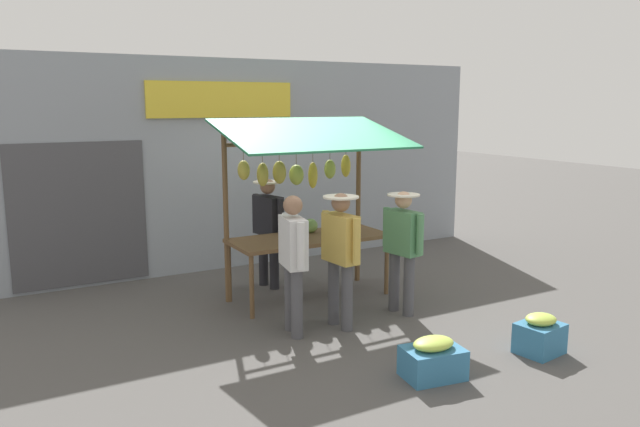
{
  "coord_description": "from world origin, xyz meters",
  "views": [
    {
      "loc": [
        3.96,
        7.31,
        2.7
      ],
      "look_at": [
        0.0,
        0.3,
        1.25
      ],
      "focal_mm": 34.57,
      "sensor_mm": 36.0,
      "label": 1
    }
  ],
  "objects_px": {
    "produce_crate_side": "(540,335)",
    "shopper_with_shopping_bag": "(293,255)",
    "vendor_with_sunhat": "(268,224)",
    "shopper_in_grey_tee": "(402,242)",
    "market_stall": "(307,188)",
    "produce_crate_near": "(433,359)",
    "shopper_with_ponytail": "(341,249)"
  },
  "relations": [
    {
      "from": "shopper_with_ponytail",
      "to": "produce_crate_side",
      "type": "distance_m",
      "value": 2.42
    },
    {
      "from": "vendor_with_sunhat",
      "to": "shopper_with_ponytail",
      "type": "height_order",
      "value": "shopper_with_ponytail"
    },
    {
      "from": "shopper_with_shopping_bag",
      "to": "produce_crate_near",
      "type": "distance_m",
      "value": 2.01
    },
    {
      "from": "vendor_with_sunhat",
      "to": "market_stall",
      "type": "bearing_deg",
      "value": 9.98
    },
    {
      "from": "shopper_in_grey_tee",
      "to": "market_stall",
      "type": "bearing_deg",
      "value": 22.83
    },
    {
      "from": "shopper_with_shopping_bag",
      "to": "shopper_with_ponytail",
      "type": "xyz_separation_m",
      "value": [
        -0.59,
        0.08,
        0.02
      ]
    },
    {
      "from": "market_stall",
      "to": "shopper_in_grey_tee",
      "type": "relative_size",
      "value": 1.56
    },
    {
      "from": "produce_crate_side",
      "to": "shopper_with_shopping_bag",
      "type": "bearing_deg",
      "value": -41.46
    },
    {
      "from": "shopper_with_ponytail",
      "to": "shopper_in_grey_tee",
      "type": "distance_m",
      "value": 0.96
    },
    {
      "from": "market_stall",
      "to": "shopper_with_shopping_bag",
      "type": "xyz_separation_m",
      "value": [
        0.82,
        1.17,
        -0.59
      ]
    },
    {
      "from": "vendor_with_sunhat",
      "to": "shopper_with_shopping_bag",
      "type": "height_order",
      "value": "shopper_with_shopping_bag"
    },
    {
      "from": "shopper_with_shopping_bag",
      "to": "produce_crate_side",
      "type": "distance_m",
      "value": 2.87
    },
    {
      "from": "produce_crate_near",
      "to": "produce_crate_side",
      "type": "bearing_deg",
      "value": 176.1
    },
    {
      "from": "shopper_in_grey_tee",
      "to": "shopper_with_ponytail",
      "type": "bearing_deg",
      "value": 84.32
    },
    {
      "from": "shopper_with_ponytail",
      "to": "produce_crate_near",
      "type": "xyz_separation_m",
      "value": [
        -0.07,
        1.66,
        -0.79
      ]
    },
    {
      "from": "market_stall",
      "to": "shopper_with_ponytail",
      "type": "distance_m",
      "value": 1.39
    },
    {
      "from": "produce_crate_side",
      "to": "produce_crate_near",
      "type": "bearing_deg",
      "value": -3.9
    },
    {
      "from": "shopper_in_grey_tee",
      "to": "produce_crate_near",
      "type": "height_order",
      "value": "shopper_in_grey_tee"
    },
    {
      "from": "shopper_with_shopping_bag",
      "to": "produce_crate_near",
      "type": "xyz_separation_m",
      "value": [
        -0.66,
        1.74,
        -0.77
      ]
    },
    {
      "from": "shopper_in_grey_tee",
      "to": "produce_crate_side",
      "type": "xyz_separation_m",
      "value": [
        -0.53,
        1.8,
        -0.74
      ]
    },
    {
      "from": "vendor_with_sunhat",
      "to": "shopper_in_grey_tee",
      "type": "distance_m",
      "value": 2.15
    },
    {
      "from": "vendor_with_sunhat",
      "to": "shopper_in_grey_tee",
      "type": "height_order",
      "value": "vendor_with_sunhat"
    },
    {
      "from": "market_stall",
      "to": "vendor_with_sunhat",
      "type": "height_order",
      "value": "market_stall"
    },
    {
      "from": "market_stall",
      "to": "produce_crate_near",
      "type": "bearing_deg",
      "value": 86.95
    },
    {
      "from": "produce_crate_side",
      "to": "market_stall",
      "type": "bearing_deg",
      "value": -67.27
    },
    {
      "from": "vendor_with_sunhat",
      "to": "produce_crate_near",
      "type": "xyz_separation_m",
      "value": [
        -0.12,
        3.6,
        -0.76
      ]
    },
    {
      "from": "shopper_with_ponytail",
      "to": "produce_crate_near",
      "type": "bearing_deg",
      "value": 177.07
    },
    {
      "from": "vendor_with_sunhat",
      "to": "shopper_with_shopping_bag",
      "type": "bearing_deg",
      "value": -28.06
    },
    {
      "from": "shopper_with_shopping_bag",
      "to": "shopper_with_ponytail",
      "type": "bearing_deg",
      "value": -87.25
    },
    {
      "from": "market_stall",
      "to": "shopper_with_shopping_bag",
      "type": "relative_size",
      "value": 1.51
    },
    {
      "from": "shopper_with_ponytail",
      "to": "vendor_with_sunhat",
      "type": "bearing_deg",
      "value": -3.73
    },
    {
      "from": "shopper_with_shopping_bag",
      "to": "market_stall",
      "type": "bearing_deg",
      "value": -24.52
    }
  ]
}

